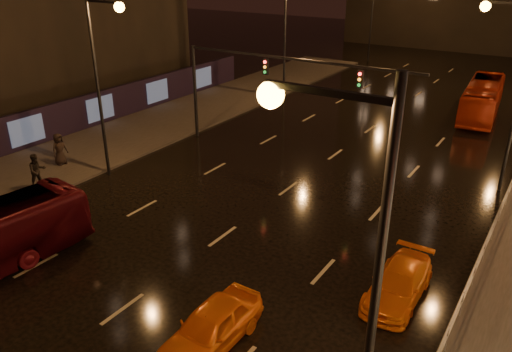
# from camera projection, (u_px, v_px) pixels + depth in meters

# --- Properties ---
(ground) EXTENTS (140.00, 140.00, 0.00)m
(ground) POSITION_uv_depth(u_px,v_px,m) (321.00, 165.00, 30.08)
(ground) COLOR black
(ground) RESTS_ON ground
(sidewalk_left) EXTENTS (7.00, 70.00, 0.15)m
(sidewalk_left) POSITION_uv_depth(u_px,v_px,m) (103.00, 145.00, 32.93)
(sidewalk_left) COLOR #38332D
(sidewalk_left) RESTS_ON ground
(hoarding_left) EXTENTS (0.30, 46.00, 2.50)m
(hoarding_left) POSITION_uv_depth(u_px,v_px,m) (25.00, 131.00, 32.00)
(hoarding_left) COLOR black
(hoarding_left) RESTS_ON ground
(traffic_signal) EXTENTS (15.31, 0.32, 6.20)m
(traffic_signal) POSITION_uv_depth(u_px,v_px,m) (251.00, 76.00, 30.67)
(traffic_signal) COLOR black
(traffic_signal) RESTS_ON ground
(streetlight_right) EXTENTS (2.64, 0.50, 10.00)m
(streetlight_right) POSITION_uv_depth(u_px,v_px,m) (343.00, 259.00, 9.23)
(streetlight_right) COLOR black
(streetlight_right) RESTS_ON ground
(railing_right) EXTENTS (0.05, 56.00, 1.00)m
(railing_right) POSITION_uv_depth(u_px,v_px,m) (502.00, 207.00, 23.10)
(railing_right) COLOR #99999E
(railing_right) RESTS_ON sidewalk_right
(bus_curb) EXTENTS (3.18, 10.19, 2.79)m
(bus_curb) POSITION_uv_depth(u_px,v_px,m) (482.00, 99.00, 38.59)
(bus_curb) COLOR #AF2911
(bus_curb) RESTS_ON ground
(taxi_near) EXTENTS (1.71, 4.18, 1.42)m
(taxi_near) POSITION_uv_depth(u_px,v_px,m) (211.00, 327.00, 15.91)
(taxi_near) COLOR orange
(taxi_near) RESTS_ON ground
(taxi_far) EXTENTS (1.76, 4.24, 1.22)m
(taxi_far) POSITION_uv_depth(u_px,v_px,m) (399.00, 283.00, 18.18)
(taxi_far) COLOR orange
(taxi_far) RESTS_ON ground
(pedestrian_b) EXTENTS (0.93, 1.07, 1.89)m
(pedestrian_b) POSITION_uv_depth(u_px,v_px,m) (37.00, 171.00, 26.45)
(pedestrian_b) COLOR black
(pedestrian_b) RESTS_ON sidewalk_left
(pedestrian_c) EXTENTS (0.65, 0.96, 1.90)m
(pedestrian_c) POSITION_uv_depth(u_px,v_px,m) (59.00, 149.00, 29.39)
(pedestrian_c) COLOR black
(pedestrian_c) RESTS_ON sidewalk_left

